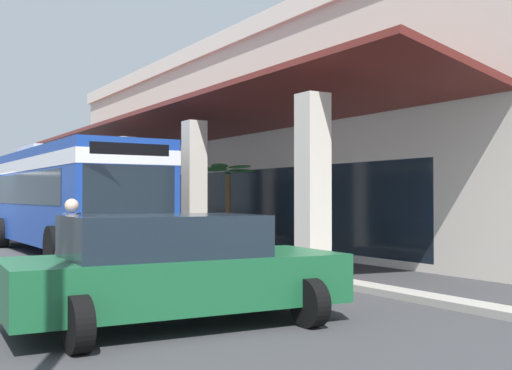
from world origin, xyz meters
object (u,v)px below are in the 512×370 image
Objects in this scene: transit_bus at (65,192)px; potted_palm at (228,234)px; pedestrian at (72,244)px; parked_sedan_green at (174,269)px.

potted_palm is at bearing 54.63° from transit_bus.
pedestrian is 9.06m from potted_palm.
pedestrian is (-2.60, -0.64, 0.19)m from parked_sedan_green.
potted_palm is (2.91, 4.10, -1.25)m from transit_bus.
pedestrian is 0.62× the size of potted_palm.
parked_sedan_green is 10.69m from potted_palm.
pedestrian is at bearing -166.18° from parked_sedan_green.
pedestrian is (9.29, -2.33, -0.91)m from transit_bus.
parked_sedan_green is 2.69m from pedestrian.
parked_sedan_green is (11.89, -1.69, -1.10)m from transit_bus.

